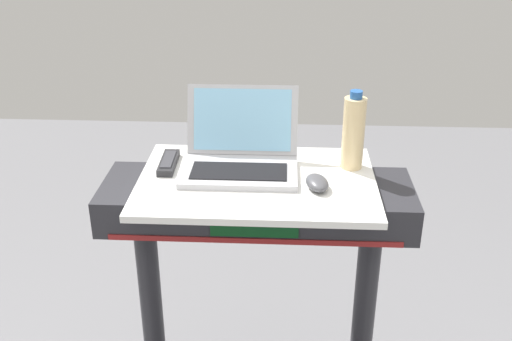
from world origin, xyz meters
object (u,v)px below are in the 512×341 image
laptop (240,154)px  tv_remote (168,162)px  computer_mouse (317,183)px  water_bottle (353,132)px

laptop → tv_remote: 0.22m
laptop → computer_mouse: 0.25m
laptop → water_bottle: bearing=0.3°
laptop → water_bottle: 0.34m
laptop → computer_mouse: laptop is taller
computer_mouse → water_bottle: (0.11, 0.15, 0.09)m
tv_remote → computer_mouse: bearing=-15.9°
water_bottle → tv_remote: size_ratio=1.47×
laptop → tv_remote: size_ratio=2.07×
water_bottle → computer_mouse: bearing=-126.4°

